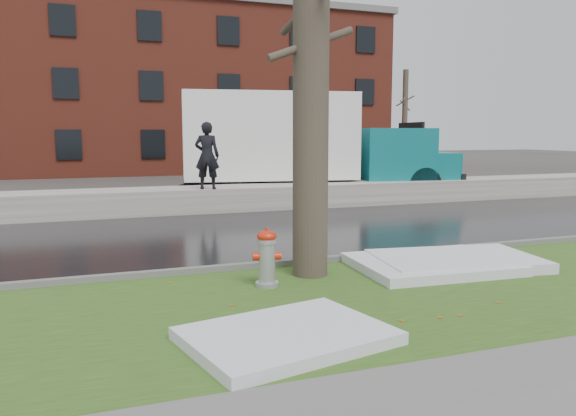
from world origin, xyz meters
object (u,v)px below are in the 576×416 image
object	(u,v)px
fire_hydrant	(267,255)
tree	(311,49)
worker	(207,156)
box_truck	(302,144)

from	to	relation	value
fire_hydrant	tree	xyz separation A→B (m)	(0.90, 0.44, 3.19)
tree	worker	distance (m)	8.10
tree	worker	size ratio (longest dim) A/B	3.69
box_truck	fire_hydrant	bearing A→B (deg)	-104.88
tree	box_truck	world-z (taller)	tree
tree	worker	bearing A→B (deg)	90.24
worker	fire_hydrant	bearing A→B (deg)	106.49
tree	box_truck	bearing A→B (deg)	69.10
worker	tree	bearing A→B (deg)	112.68
fire_hydrant	box_truck	size ratio (longest dim) A/B	0.08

